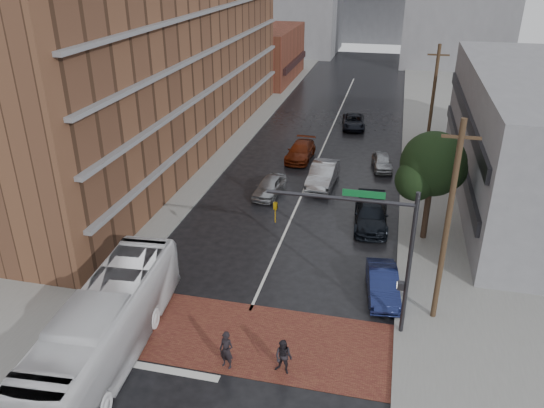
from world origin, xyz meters
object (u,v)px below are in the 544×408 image
Objects in this scene: car_travel_b at (323,175)px; car_parked_near at (383,284)px; transit_bus at (105,327)px; car_travel_a at (270,187)px; suv_travel at (354,122)px; car_parked_far at (382,161)px; pedestrian_a at (226,350)px; car_parked_mid at (371,215)px; pedestrian_b at (284,357)px; car_travel_c at (300,151)px.

car_travel_b reaches higher than car_parked_near.
transit_bus is 18.54m from car_travel_a.
transit_bus reaches higher than car_parked_near.
suv_travel is 1.27× the size of car_parked_far.
suv_travel is at bearing 98.31° from car_parked_far.
pedestrian_a is 0.35× the size of car_travel_b.
pedestrian_a is 0.38× the size of suv_travel.
car_parked_mid is (3.10, -21.13, 0.10)m from suv_travel.
car_travel_b is (3.50, 2.80, 0.16)m from car_travel_a.
car_parked_near is at bearing 72.77° from pedestrian_b.
transit_bus is 27.67m from car_parked_far.
car_parked_far is at bearing 93.61° from pedestrian_a.
car_travel_a reaches higher than suv_travel.
car_parked_mid reaches higher than car_parked_near.
car_travel_b is (6.32, 21.10, -0.77)m from transit_bus.
suv_travel is at bearing 82.57° from car_travel_a.
car_travel_a is at bearing 113.37° from pedestrian_a.
car_travel_c is 6.96m from car_parked_far.
pedestrian_b is (7.63, 0.83, -0.81)m from transit_bus.
transit_bus is 22.04m from car_travel_b.
car_travel_c is 1.04× the size of suv_travel.
pedestrian_a is at bearing -90.16° from car_travel_b.
car_parked_near reaches higher than car_travel_a.
car_parked_near is (11.41, 7.45, -0.93)m from transit_bus.
car_parked_far is (0.24, 10.34, -0.12)m from car_parked_mid.
pedestrian_b is at bearing -105.60° from car_parked_far.
pedestrian_a is 20.54m from car_travel_b.
car_parked_far is (6.92, -0.71, -0.08)m from car_travel_c.
pedestrian_a is 9.25m from car_parked_near.
car_travel_a is at bearing 153.67° from car_parked_mid.
car_travel_c is 12.91m from car_parked_mid.
pedestrian_b is 0.44× the size of car_parked_far.
car_parked_near is 7.86m from car_parked_mid.
pedestrian_b is (2.42, 0.24, -0.08)m from pedestrian_a.
pedestrian_a is at bearing -76.06° from car_travel_a.
car_parked_near is at bearing -65.34° from car_travel_c.
car_travel_a is 0.78× the size of car_parked_mid.
car_parked_near is at bearing -88.58° from suv_travel.
pedestrian_a reaches higher than car_parked_near.
pedestrian_b is at bearing -96.18° from suv_travel.
car_travel_c is 20.37m from car_parked_near.
suv_travel is 1.10× the size of car_parked_near.
pedestrian_a is 17.87m from car_travel_a.
car_travel_a is 0.83× the size of car_travel_c.
car_parked_mid reaches higher than suv_travel.
car_travel_c is 0.94× the size of car_parked_mid.
car_parked_far is (2.92, 24.74, -0.18)m from pedestrian_b.
car_travel_a is 0.96× the size of car_parked_near.
car_parked_far is (-0.86, 18.12, -0.07)m from car_parked_near.
car_parked_far is (10.55, 25.56, -0.99)m from transit_bus.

